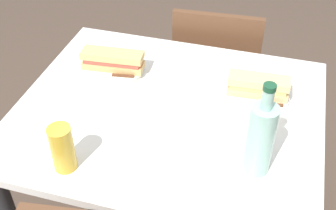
# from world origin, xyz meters

# --- Properties ---
(dining_table) EXTENTS (1.01, 0.86, 0.78)m
(dining_table) POSITION_xyz_m (0.00, 0.00, 0.65)
(dining_table) COLOR silver
(dining_table) RESTS_ON ground
(chair_near) EXTENTS (0.42, 0.42, 0.87)m
(chair_near) POSITION_xyz_m (-0.06, -0.63, 0.50)
(chair_near) COLOR brown
(chair_near) RESTS_ON ground
(plate_near) EXTENTS (0.22, 0.22, 0.01)m
(plate_near) POSITION_xyz_m (-0.28, -0.15, 0.79)
(plate_near) COLOR white
(plate_near) RESTS_ON dining_table
(baguette_sandwich_near) EXTENTS (0.21, 0.08, 0.07)m
(baguette_sandwich_near) POSITION_xyz_m (-0.28, -0.15, 0.83)
(baguette_sandwich_near) COLOR #DBB77A
(baguette_sandwich_near) RESTS_ON plate_near
(knife_near) EXTENTS (0.18, 0.02, 0.01)m
(knife_near) POSITION_xyz_m (-0.29, -0.10, 0.80)
(knife_near) COLOR silver
(knife_near) RESTS_ON plate_near
(plate_far) EXTENTS (0.22, 0.22, 0.01)m
(plate_far) POSITION_xyz_m (0.26, -0.16, 0.79)
(plate_far) COLOR silver
(plate_far) RESTS_ON dining_table
(baguette_sandwich_far) EXTENTS (0.23, 0.09, 0.07)m
(baguette_sandwich_far) POSITION_xyz_m (0.26, -0.16, 0.83)
(baguette_sandwich_far) COLOR tan
(baguette_sandwich_far) RESTS_ON plate_far
(knife_far) EXTENTS (0.18, 0.04, 0.01)m
(knife_far) POSITION_xyz_m (0.24, -0.11, 0.80)
(knife_far) COLOR silver
(knife_far) RESTS_ON plate_far
(water_bottle) EXTENTS (0.08, 0.08, 0.30)m
(water_bottle) POSITION_xyz_m (-0.31, 0.18, 0.90)
(water_bottle) COLOR #99C6B7
(water_bottle) RESTS_ON dining_table
(beer_glass) EXTENTS (0.07, 0.07, 0.15)m
(beer_glass) POSITION_xyz_m (0.21, 0.33, 0.85)
(beer_glass) COLOR gold
(beer_glass) RESTS_ON dining_table
(paper_napkin) EXTENTS (0.16, 0.16, 0.00)m
(paper_napkin) POSITION_xyz_m (-0.06, -0.25, 0.78)
(paper_napkin) COLOR white
(paper_napkin) RESTS_ON dining_table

